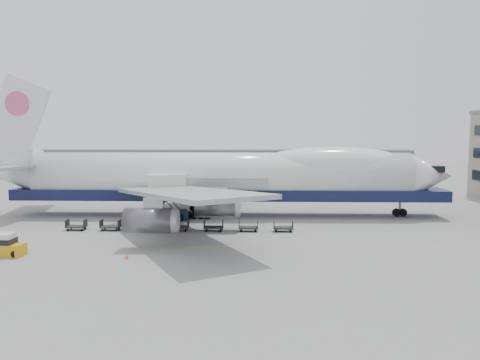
{
  "coord_description": "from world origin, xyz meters",
  "views": [
    {
      "loc": [
        4.68,
        -53.2,
        11.9
      ],
      "look_at": [
        2.83,
        6.0,
        5.68
      ],
      "focal_mm": 35.0,
      "sensor_mm": 36.0,
      "label": 1
    }
  ],
  "objects": [
    {
      "name": "dolly_2",
      "position": [
        -8.47,
        1.51,
        0.53
      ],
      "size": [
        2.3,
        1.35,
        1.3
      ],
      "color": "#2D2D30",
      "rests_on": "ground"
    },
    {
      "name": "dolly_0",
      "position": [
        -16.76,
        1.51,
        0.53
      ],
      "size": [
        2.3,
        1.35,
        1.3
      ],
      "color": "#2D2D30",
      "rests_on": "ground"
    },
    {
      "name": "airliner",
      "position": [
        0.64,
        12.0,
        5.62
      ],
      "size": [
        67.0,
        55.3,
        19.98
      ],
      "color": "white",
      "rests_on": "ground"
    },
    {
      "name": "dolly_5",
      "position": [
        3.96,
        1.51,
        0.53
      ],
      "size": [
        2.3,
        1.35,
        1.3
      ],
      "color": "#2D2D30",
      "rests_on": "ground"
    },
    {
      "name": "baggage_tug",
      "position": [
        -18.98,
        -10.25,
        0.98
      ],
      "size": [
        3.08,
        1.76,
        2.2
      ],
      "rotation": [
        0.0,
        0.0,
        -0.05
      ],
      "color": "gold",
      "rests_on": "ground"
    },
    {
      "name": "dolly_4",
      "position": [
        -0.18,
        1.51,
        0.53
      ],
      "size": [
        2.3,
        1.35,
        1.3
      ],
      "color": "#2D2D30",
      "rests_on": "ground"
    },
    {
      "name": "ground",
      "position": [
        0.0,
        0.0,
        0.0
      ],
      "size": [
        260.0,
        260.0,
        0.0
      ],
      "primitive_type": "plane",
      "color": "gray",
      "rests_on": "ground"
    },
    {
      "name": "apron_line",
      "position": [
        0.0,
        -6.0,
        0.01
      ],
      "size": [
        60.0,
        0.15,
        0.01
      ],
      "primitive_type": "cube",
      "color": "gold",
      "rests_on": "ground"
    },
    {
      "name": "traffic_cone",
      "position": [
        -7.24,
        -10.91,
        0.27
      ],
      "size": [
        0.38,
        0.38,
        0.56
      ],
      "rotation": [
        0.0,
        0.0,
        -0.01
      ],
      "color": "orange",
      "rests_on": "ground"
    },
    {
      "name": "dolly_3",
      "position": [
        -4.33,
        1.51,
        0.53
      ],
      "size": [
        2.3,
        1.35,
        1.3
      ],
      "color": "#2D2D30",
      "rests_on": "ground"
    },
    {
      "name": "hangar",
      "position": [
        -10.0,
        70.0,
        3.5
      ],
      "size": [
        110.0,
        8.0,
        7.0
      ],
      "primitive_type": "cube",
      "color": "slate",
      "rests_on": "ground"
    },
    {
      "name": "dolly_1",
      "position": [
        -12.62,
        1.51,
        0.53
      ],
      "size": [
        2.3,
        1.35,
        1.3
      ],
      "color": "#2D2D30",
      "rests_on": "ground"
    },
    {
      "name": "dolly_6",
      "position": [
        8.11,
        1.51,
        0.53
      ],
      "size": [
        2.3,
        1.35,
        1.3
      ],
      "color": "#2D2D30",
      "rests_on": "ground"
    },
    {
      "name": "catering_truck",
      "position": [
        -7.04,
        8.52,
        3.46
      ],
      "size": [
        5.85,
        4.63,
        6.18
      ],
      "rotation": [
        0.0,
        0.0,
        0.25
      ],
      "color": "#172845",
      "rests_on": "ground"
    }
  ]
}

